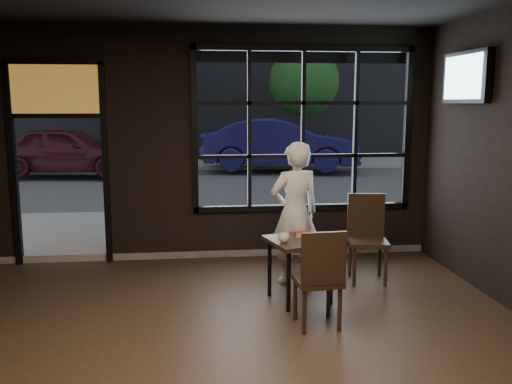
{
  "coord_description": "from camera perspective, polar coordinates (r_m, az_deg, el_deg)",
  "views": [
    {
      "loc": [
        -0.27,
        -3.94,
        2.18
      ],
      "look_at": [
        0.4,
        2.2,
        1.15
      ],
      "focal_mm": 38.0,
      "sensor_mm": 36.0,
      "label": 1
    }
  ],
  "objects": [
    {
      "name": "navy_car",
      "position": [
        16.93,
        2.63,
        5.09
      ],
      "size": [
        5.08,
        2.6,
        1.6
      ],
      "primitive_type": "imported",
      "rotation": [
        0.0,
        0.0,
        1.38
      ],
      "color": "#171448",
      "rests_on": "street_asphalt"
    },
    {
      "name": "street_asphalt",
      "position": [
        28.03,
        -5.69,
        4.89
      ],
      "size": [
        60.0,
        41.0,
        0.04
      ],
      "primitive_type": "cube",
      "color": "#545456",
      "rests_on": "ground"
    },
    {
      "name": "stained_transom",
      "position": [
        7.67,
        -20.37,
        10.15
      ],
      "size": [
        1.2,
        0.06,
        0.7
      ],
      "primitive_type": "cube",
      "color": "orange",
      "rests_on": "ground"
    },
    {
      "name": "man",
      "position": [
        6.53,
        4.1,
        -2.24
      ],
      "size": [
        0.71,
        0.56,
        1.72
      ],
      "primitive_type": "imported",
      "rotation": [
        0.0,
        0.0,
        3.4
      ],
      "color": "silver",
      "rests_on": "floor"
    },
    {
      "name": "tv",
      "position": [
        7.04,
        21.25,
        11.19
      ],
      "size": [
        0.12,
        1.04,
        0.61
      ],
      "primitive_type": "cube",
      "color": "black",
      "rests_on": "wall_right"
    },
    {
      "name": "cup",
      "position": [
        5.79,
        2.95,
        -4.86
      ],
      "size": [
        0.13,
        0.13,
        0.1
      ],
      "primitive_type": "imported",
      "rotation": [
        0.0,
        0.0,
        0.04
      ],
      "color": "silver",
      "rests_on": "cafe_table"
    },
    {
      "name": "chair_near",
      "position": [
        5.36,
        6.48,
        -8.9
      ],
      "size": [
        0.46,
        0.46,
        0.99
      ],
      "primitive_type": "cube",
      "rotation": [
        0.0,
        0.0,
        3.21
      ],
      "color": "black",
      "rests_on": "floor"
    },
    {
      "name": "maroon_car",
      "position": [
        16.66,
        -19.23,
        4.16
      ],
      "size": [
        4.29,
        2.2,
        1.4
      ],
      "primitive_type": "imported",
      "rotation": [
        0.0,
        0.0,
        1.43
      ],
      "color": "#4D1824",
      "rests_on": "street_asphalt"
    },
    {
      "name": "tree_left",
      "position": [
        19.15,
        -11.47,
        12.39
      ],
      "size": [
        2.69,
        2.69,
        4.58
      ],
      "color": "#332114",
      "rests_on": "street_asphalt"
    },
    {
      "name": "chair_window",
      "position": [
        6.76,
        11.72,
        -4.88
      ],
      "size": [
        0.52,
        0.52,
        1.06
      ],
      "primitive_type": "cube",
      "rotation": [
        0.0,
        0.0,
        -0.14
      ],
      "color": "black",
      "rests_on": "floor"
    },
    {
      "name": "hotdog",
      "position": [
        6.04,
        5.07,
        -4.47
      ],
      "size": [
        0.2,
        0.09,
        0.06
      ],
      "primitive_type": null,
      "rotation": [
        0.0,
        0.0,
        -0.04
      ],
      "color": "tan",
      "rests_on": "cafe_table"
    },
    {
      "name": "window_frame",
      "position": [
        7.6,
        4.97,
        6.56
      ],
      "size": [
        3.06,
        0.12,
        2.28
      ],
      "primitive_type": "cube",
      "color": "black",
      "rests_on": "ground"
    },
    {
      "name": "floor",
      "position": [
        4.52,
        -2.13,
        -19.53
      ],
      "size": [
        6.0,
        7.0,
        0.02
      ],
      "primitive_type": "cube",
      "color": "black",
      "rests_on": "ground"
    },
    {
      "name": "tree_right",
      "position": [
        18.86,
        5.06,
        11.49
      ],
      "size": [
        2.39,
        2.39,
        4.07
      ],
      "color": "#332114",
      "rests_on": "street_asphalt"
    },
    {
      "name": "cafe_table",
      "position": [
        6.05,
        4.62,
        -8.17
      ],
      "size": [
        0.8,
        0.8,
        0.7
      ],
      "primitive_type": "cube",
      "rotation": [
        0.0,
        0.0,
        0.27
      ],
      "color": "black",
      "rests_on": "floor"
    }
  ]
}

